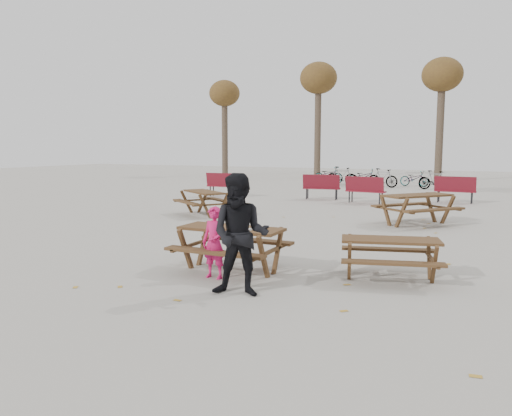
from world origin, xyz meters
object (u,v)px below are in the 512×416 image
at_px(picnic_table_east, 390,259).
at_px(picnic_table_north, 204,203).
at_px(soda_bottle, 231,225).
at_px(picnic_table_far, 417,210).
at_px(adult, 240,235).
at_px(main_picnic_table, 231,238).
at_px(child, 214,243).
at_px(food_tray, 246,229).

xyz_separation_m(picnic_table_east, picnic_table_north, (-6.75, 5.25, 0.04)).
height_order(soda_bottle, picnic_table_far, soda_bottle).
distance_m(adult, picnic_table_east, 2.63).
distance_m(main_picnic_table, picnic_table_east, 2.69).
bearing_deg(picnic_table_north, adult, -20.51).
height_order(soda_bottle, child, child).
bearing_deg(adult, picnic_table_far, 66.26).
xyz_separation_m(food_tray, picnic_table_east, (2.23, 0.81, -0.46)).
xyz_separation_m(picnic_table_east, picnic_table_far, (-0.42, 6.15, 0.08)).
xyz_separation_m(main_picnic_table, child, (-0.03, -0.52, 0.01)).
height_order(adult, picnic_table_east, adult).
xyz_separation_m(food_tray, adult, (0.43, -1.03, 0.10)).
height_order(child, picnic_table_east, child).
xyz_separation_m(child, picnic_table_east, (2.63, 1.17, -0.26)).
bearing_deg(food_tray, adult, -67.35).
bearing_deg(picnic_table_north, picnic_table_east, -3.30).
relative_size(food_tray, picnic_table_east, 0.11).
bearing_deg(main_picnic_table, food_tray, -24.02).
distance_m(soda_bottle, adult, 1.25).
xyz_separation_m(soda_bottle, child, (-0.12, -0.36, -0.25)).
relative_size(food_tray, adult, 0.10).
height_order(main_picnic_table, picnic_table_far, picnic_table_far).
bearing_deg(soda_bottle, picnic_table_east, 17.83).
bearing_deg(picnic_table_east, picnic_table_far, 78.61).
height_order(food_tray, adult, adult).
bearing_deg(picnic_table_far, picnic_table_east, -136.43).
relative_size(adult, picnic_table_north, 1.01).
bearing_deg(main_picnic_table, picnic_table_east, 13.90).
xyz_separation_m(adult, picnic_table_east, (1.80, 1.84, -0.56)).
distance_m(food_tray, picnic_table_far, 7.20).
distance_m(picnic_table_east, picnic_table_north, 8.55).
distance_m(food_tray, picnic_table_north, 7.57).
height_order(child, picnic_table_north, child).
bearing_deg(picnic_table_north, food_tray, -18.71).
distance_m(food_tray, adult, 1.12).
bearing_deg(picnic_table_far, adult, -150.15).
xyz_separation_m(soda_bottle, adult, (0.71, -1.03, 0.05)).
xyz_separation_m(main_picnic_table, picnic_table_east, (2.60, 0.64, -0.25)).
bearing_deg(child, main_picnic_table, 88.14).
bearing_deg(picnic_table_north, soda_bottle, -20.46).
xyz_separation_m(food_tray, child, (-0.40, -0.36, -0.20)).
relative_size(soda_bottle, child, 0.14).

